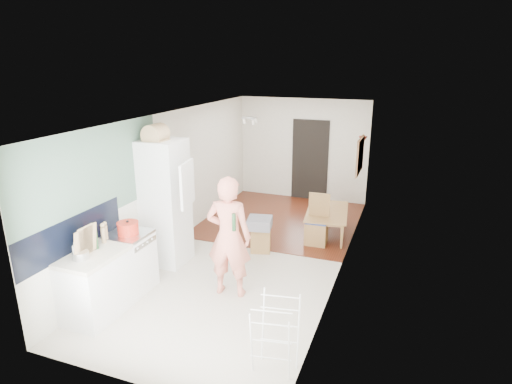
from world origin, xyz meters
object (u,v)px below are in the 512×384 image
Objects in this scene: dining_table at (328,225)px; stool at (261,239)px; person at (229,226)px; drying_rack at (275,336)px; dining_chair at (317,220)px.

dining_table is 1.55m from stool.
dining_table is (0.94, 2.75, -0.87)m from person.
dining_table is at bearing 83.17° from drying_rack.
person is 4.71× the size of stool.
drying_rack is (0.22, -4.10, 0.22)m from dining_table.
drying_rack is (1.16, -1.36, -0.64)m from person.
dining_chair is at bearing 85.46° from drying_rack.
stool is at bearing 131.92° from dining_table.
dining_table is 1.38× the size of drying_rack.
person reaches higher than dining_table.
dining_chair is 1.14m from stool.
person is 3.03m from dining_table.
drying_rack is at bearing -87.26° from dining_chair.
dining_table is at bearing 74.59° from dining_chair.
dining_chair is (0.82, 2.23, -0.60)m from person.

